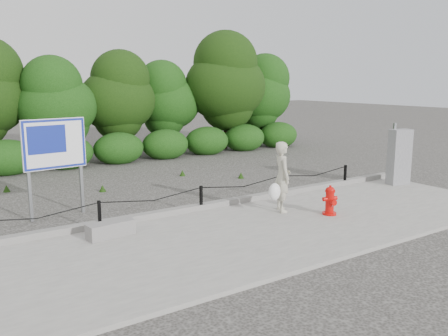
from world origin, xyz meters
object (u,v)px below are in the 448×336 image
Objects in this scene: utility_cabinet at (399,157)px; fire_hydrant at (330,201)px; pedestrian at (282,178)px; concrete_block at (111,229)px; advertising_sign at (54,148)px.

fire_hydrant is at bearing -150.67° from utility_cabinet.
fire_hydrant is 1.23m from pedestrian.
concrete_block is at bearing 177.92° from fire_hydrant.
fire_hydrant is 0.38× the size of utility_cabinet.
fire_hydrant is 6.46m from advertising_sign.
advertising_sign is (-0.43, 2.25, 1.40)m from concrete_block.
pedestrian is at bearing -36.82° from advertising_sign.
concrete_block is (-4.05, 0.48, -0.67)m from pedestrian.
utility_cabinet is 0.79× the size of advertising_sign.
fire_hydrant is 4.30m from utility_cabinet.
fire_hydrant is at bearing -115.59° from pedestrian.
pedestrian reaches higher than concrete_block.
pedestrian is at bearing -162.77° from utility_cabinet.
advertising_sign is at bearing 178.91° from utility_cabinet.
concrete_block is (-4.80, 1.32, -0.18)m from fire_hydrant.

